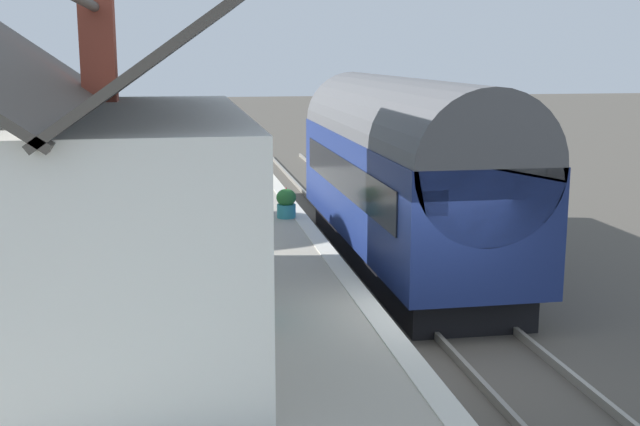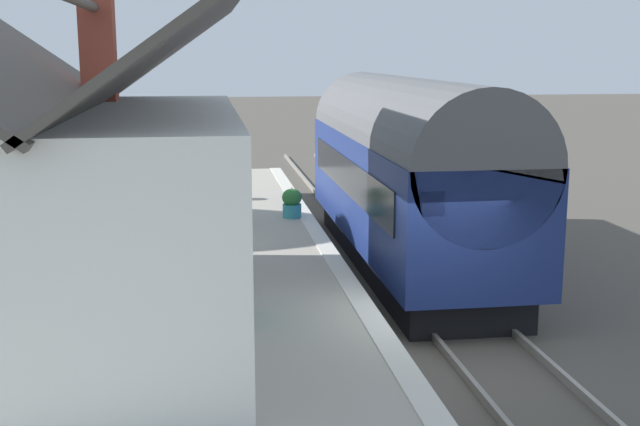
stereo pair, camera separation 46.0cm
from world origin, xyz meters
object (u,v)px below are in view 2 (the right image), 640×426
object	(u,v)px
train	(406,171)
bench_by_lamp	(219,205)
station_building	(86,211)
planter_bench_right	(229,187)
planter_by_door	(292,203)
planter_edge_near	(148,190)

from	to	relation	value
train	bench_by_lamp	xyz separation A→B (m)	(0.96, 4.23, -0.86)
station_building	planter_bench_right	size ratio (longest dim) A/B	12.79
planter_bench_right	planter_by_door	world-z (taller)	planter_by_door
train	planter_bench_right	distance (m)	5.95
train	bench_by_lamp	bearing A→B (deg)	77.22
station_building	train	bearing A→B (deg)	-47.52
bench_by_lamp	station_building	bearing A→B (deg)	163.19
planter_bench_right	bench_by_lamp	bearing A→B (deg)	174.32
train	station_building	bearing A→B (deg)	132.48
station_building	bench_by_lamp	size ratio (longest dim) A/B	5.83
station_building	planter_by_door	size ratio (longest dim) A/B	10.66
station_building	planter_bench_right	distance (m)	10.47
planter_bench_right	station_building	bearing A→B (deg)	166.87
bench_by_lamp	planter_bench_right	size ratio (longest dim) A/B	2.19
station_building	planter_by_door	xyz separation A→B (m)	(7.35, -3.81, -1.33)
planter_bench_right	planter_by_door	xyz separation A→B (m)	(-2.76, -1.45, 0.04)
station_building	bench_by_lamp	distance (m)	7.08
station_building	planter_edge_near	xyz separation A→B (m)	(10.13, -0.18, -1.41)
planter_bench_right	planter_edge_near	bearing A→B (deg)	89.41
bench_by_lamp	planter_bench_right	bearing A→B (deg)	-5.68
bench_by_lamp	planter_edge_near	bearing A→B (deg)	27.99
station_building	bench_by_lamp	xyz separation A→B (m)	(6.68, -2.02, -1.23)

